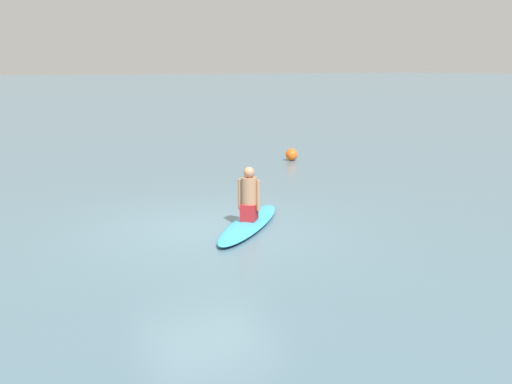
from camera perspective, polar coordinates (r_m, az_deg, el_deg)
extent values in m
plane|color=slate|center=(11.68, -4.76, -3.34)|extent=(400.00, 400.00, 0.00)
ellipsoid|color=#339EC6|center=(11.66, -0.64, -2.98)|extent=(2.79, 2.72, 0.14)
cube|color=#A51E23|center=(11.60, -0.64, -1.89)|extent=(0.44, 0.44, 0.32)
cylinder|color=#9E7051|center=(11.51, -0.65, 0.07)|extent=(0.42, 0.42, 0.54)
sphere|color=#9E7051|center=(11.44, -0.65, 1.86)|extent=(0.21, 0.21, 0.21)
cylinder|color=#9E7051|center=(11.48, 0.22, -0.32)|extent=(0.12, 0.12, 0.59)
cylinder|color=#9E7051|center=(11.58, -1.51, -0.21)|extent=(0.12, 0.12, 0.59)
sphere|color=#E55919|center=(19.81, 3.40, 3.55)|extent=(0.40, 0.40, 0.40)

